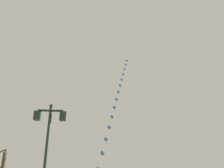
% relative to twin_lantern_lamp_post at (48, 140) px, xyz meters
% --- Properties ---
extents(twin_lantern_lamp_post, '(1.42, 0.28, 5.18)m').
position_rel_twin_lantern_lamp_post_xyz_m(twin_lantern_lamp_post, '(0.00, 0.00, 0.00)').
color(twin_lantern_lamp_post, '#1E2D23').
rests_on(twin_lantern_lamp_post, ground_plane).
extents(kite_train, '(6.53, 18.67, 23.53)m').
position_rel_twin_lantern_lamp_post_xyz_m(kite_train, '(5.11, 19.30, 8.85)').
color(kite_train, brown).
rests_on(kite_train, ground_plane).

